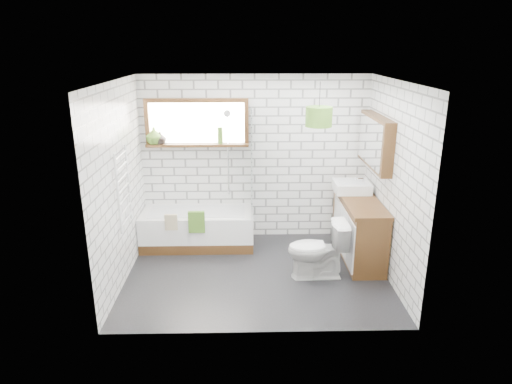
{
  "coord_description": "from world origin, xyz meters",
  "views": [
    {
      "loc": [
        -0.14,
        -5.43,
        2.91
      ],
      "look_at": [
        -0.0,
        0.25,
        1.06
      ],
      "focal_mm": 32.0,
      "sensor_mm": 36.0,
      "label": 1
    }
  ],
  "objects_px": {
    "basin": "(352,187)",
    "toilet": "(317,250)",
    "vanity": "(358,227)",
    "bathtub": "(198,228)",
    "pendant": "(319,117)"
  },
  "relations": [
    {
      "from": "basin",
      "to": "pendant",
      "type": "xyz_separation_m",
      "value": [
        -0.67,
        -0.95,
        1.16
      ]
    },
    {
      "from": "vanity",
      "to": "pendant",
      "type": "height_order",
      "value": "pendant"
    },
    {
      "from": "basin",
      "to": "toilet",
      "type": "height_order",
      "value": "basin"
    },
    {
      "from": "pendant",
      "to": "basin",
      "type": "bearing_deg",
      "value": 54.6
    },
    {
      "from": "vanity",
      "to": "toilet",
      "type": "xyz_separation_m",
      "value": [
        -0.68,
        -0.61,
        -0.05
      ]
    },
    {
      "from": "toilet",
      "to": "basin",
      "type": "bearing_deg",
      "value": 144.68
    },
    {
      "from": "bathtub",
      "to": "vanity",
      "type": "xyz_separation_m",
      "value": [
        2.32,
        -0.42,
        0.17
      ]
    },
    {
      "from": "bathtub",
      "to": "toilet",
      "type": "bearing_deg",
      "value": -32.19
    },
    {
      "from": "basin",
      "to": "bathtub",
      "type": "bearing_deg",
      "value": 177.25
    },
    {
      "from": "vanity",
      "to": "toilet",
      "type": "bearing_deg",
      "value": -137.89
    },
    {
      "from": "bathtub",
      "to": "vanity",
      "type": "relative_size",
      "value": 1.09
    },
    {
      "from": "vanity",
      "to": "basin",
      "type": "bearing_deg",
      "value": 100.99
    },
    {
      "from": "toilet",
      "to": "pendant",
      "type": "distance_m",
      "value": 1.72
    },
    {
      "from": "bathtub",
      "to": "toilet",
      "type": "relative_size",
      "value": 2.16
    },
    {
      "from": "vanity",
      "to": "basin",
      "type": "height_order",
      "value": "basin"
    }
  ]
}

